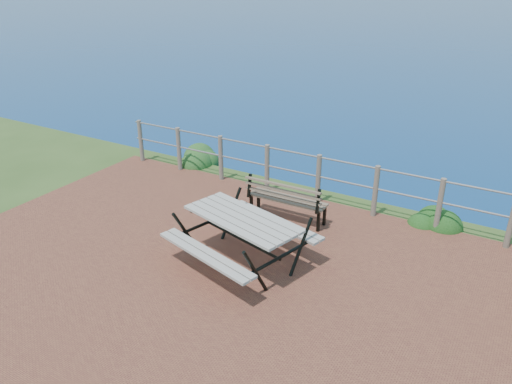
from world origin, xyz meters
TOP-DOWN VIEW (x-y plane):
  - ground at (0.00, 0.00)m, footprint 10.00×7.00m
  - safety_railing at (0.00, 3.35)m, footprint 9.40×0.10m
  - picnic_table at (-0.12, 0.72)m, footprint 2.03×1.60m
  - park_bench at (-0.18, 2.39)m, footprint 1.49×0.39m
  - shrub_lip_west at (-3.36, 3.92)m, footprint 0.80×0.80m
  - shrub_lip_east at (2.25, 3.71)m, footprint 0.70×0.70m

SIDE VIEW (x-z plane):
  - ground at x=0.00m, z-range -0.06..0.06m
  - shrub_lip_west at x=-3.36m, z-range -0.27..0.27m
  - shrub_lip_east at x=2.25m, z-range -0.20..0.20m
  - picnic_table at x=-0.12m, z-range 0.11..0.91m
  - park_bench at x=-0.18m, z-range 0.14..0.97m
  - safety_railing at x=0.00m, z-range 0.07..1.07m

